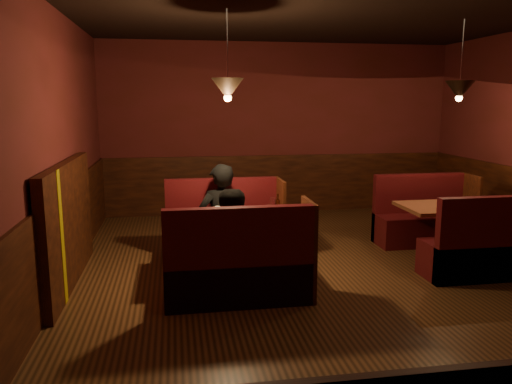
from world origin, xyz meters
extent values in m
cube|color=#352010|center=(0.00, 0.00, -0.01)|extent=(6.00, 7.00, 0.01)
cube|color=black|center=(0.00, 0.00, 2.90)|extent=(6.00, 7.00, 0.01)
cube|color=#4B1811|center=(0.00, 3.50, 1.45)|extent=(6.00, 0.01, 2.90)
cube|color=#4B1811|center=(-3.00, 0.00, 1.45)|extent=(0.01, 7.00, 2.90)
cube|color=black|center=(0.00, 3.48, 0.50)|extent=(6.00, 0.04, 1.00)
cube|color=black|center=(-2.98, 0.00, 0.50)|extent=(0.04, 7.00, 1.00)
cube|color=black|center=(-2.92, 0.40, 0.65)|extent=(0.10, 2.20, 1.30)
cube|color=#BDA10F|center=(-2.87, -0.15, 0.65)|extent=(0.01, 0.12, 1.30)
cylinder|color=#333333|center=(-1.23, 0.31, 2.45)|extent=(0.01, 0.01, 0.80)
cone|color=black|center=(-1.23, 0.31, 2.05)|extent=(0.34, 0.34, 0.22)
sphere|color=#FFBF72|center=(-1.23, 0.31, 1.96)|extent=(0.08, 0.08, 0.08)
cylinder|color=#333333|center=(1.53, 0.53, 2.45)|extent=(0.01, 0.01, 0.80)
cone|color=black|center=(1.53, 0.53, 2.05)|extent=(0.34, 0.34, 0.22)
sphere|color=#FFBF72|center=(1.53, 0.53, 1.96)|extent=(0.08, 0.08, 0.08)
cube|color=brown|center=(-1.23, 0.31, 0.67)|extent=(1.30, 0.79, 0.05)
cylinder|color=black|center=(-1.23, 0.31, 0.33)|extent=(0.13, 0.13, 0.65)
cylinder|color=black|center=(-1.23, 0.31, 0.02)|extent=(0.52, 0.52, 0.04)
cylinder|color=silver|center=(-1.14, 0.18, 0.71)|extent=(0.26, 0.26, 0.02)
cube|color=black|center=(-1.15, 0.19, 0.73)|extent=(0.08, 0.07, 0.03)
ellipsoid|color=silver|center=(-1.23, 0.20, 0.74)|extent=(0.07, 0.07, 0.05)
cube|color=tan|center=(-1.11, 0.11, 0.73)|extent=(0.08, 0.05, 0.03)
cylinder|color=silver|center=(-1.16, 0.12, 0.72)|extent=(0.04, 0.12, 0.01)
cylinder|color=silver|center=(-1.35, 0.51, 0.70)|extent=(0.24, 0.24, 0.01)
ellipsoid|color=beige|center=(-1.33, 0.52, 0.74)|extent=(0.09, 0.09, 0.05)
cube|color=silver|center=(-1.33, 0.48, 0.71)|extent=(0.17, 0.09, 0.00)
cylinder|color=white|center=(-0.93, 0.29, 0.74)|extent=(0.05, 0.05, 0.08)
cylinder|color=white|center=(-0.70, 0.53, 0.77)|extent=(0.07, 0.07, 0.14)
cylinder|color=white|center=(-0.81, 0.14, 0.77)|extent=(0.07, 0.07, 0.14)
cylinder|color=#47230F|center=(-0.68, 0.36, 0.77)|extent=(0.06, 0.06, 0.15)
cylinder|color=#47230F|center=(-0.68, 0.36, 0.88)|extent=(0.02, 0.02, 0.07)
ellipsoid|color=white|center=(-0.90, 0.19, 0.72)|extent=(0.11, 0.10, 0.04)
cube|color=#390D0C|center=(-1.23, 0.98, 0.21)|extent=(1.39, 0.51, 0.42)
cube|color=#390D0C|center=(-1.23, 1.18, 0.49)|extent=(1.39, 0.11, 0.98)
cube|color=black|center=(-0.51, 0.98, 0.49)|extent=(0.04, 0.51, 0.98)
cube|color=#390D0C|center=(-1.23, -0.37, 0.21)|extent=(1.39, 0.51, 0.42)
cube|color=#390D0C|center=(-1.23, -0.57, 0.49)|extent=(1.39, 0.11, 0.98)
cube|color=black|center=(-0.51, -0.37, 0.49)|extent=(0.04, 0.51, 0.98)
cube|color=brown|center=(1.53, 0.53, 0.65)|extent=(1.19, 0.76, 0.04)
cylinder|color=black|center=(1.53, 0.53, 0.31)|extent=(0.13, 0.13, 0.63)
cylinder|color=black|center=(1.53, 0.53, 0.02)|extent=(0.50, 0.50, 0.04)
cube|color=#390D0C|center=(1.53, 1.18, 0.20)|extent=(1.28, 0.49, 0.40)
cube|color=#390D0C|center=(1.53, 1.37, 0.47)|extent=(1.28, 0.11, 0.94)
cube|color=black|center=(2.19, 1.18, 0.47)|extent=(0.04, 0.49, 0.94)
cube|color=#390D0C|center=(1.53, -0.12, 0.20)|extent=(1.28, 0.49, 0.40)
cube|color=#390D0C|center=(1.53, -0.32, 0.47)|extent=(1.28, 0.11, 0.94)
imported|color=black|center=(-1.26, 0.95, 0.77)|extent=(0.64, 0.51, 1.54)
imported|color=black|center=(-1.22, -0.24, 0.72)|extent=(0.81, 0.70, 1.43)
camera|label=1|loc=(-1.79, -4.96, 1.92)|focal=35.00mm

